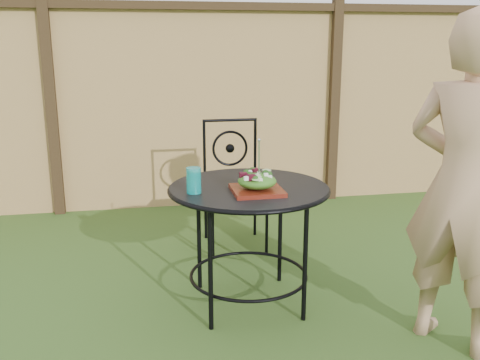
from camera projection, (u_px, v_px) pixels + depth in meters
The scene contains 9 objects.
ground at pixel (246, 312), 3.10m from camera, with size 60.00×60.00×0.00m, color #254516.
fence at pixel (199, 106), 4.95m from camera, with size 8.00×0.12×1.90m.
patio_table at pixel (249, 209), 3.07m from camera, with size 0.92×0.92×0.72m.
patio_chair at pixel (234, 180), 4.05m from camera, with size 0.46×0.46×0.95m.
diner at pixel (466, 186), 2.59m from camera, with size 0.61×0.40×1.68m, color tan.
salad_plate at pixel (257, 190), 2.90m from camera, with size 0.27×0.27×0.02m, color #51170B.
salad at pixel (257, 181), 2.89m from camera, with size 0.21×0.21×0.08m, color #235614.
fork at pixel (259, 158), 2.86m from camera, with size 0.01×0.01×0.18m, color silver.
drinking_glass at pixel (194, 180), 2.88m from camera, with size 0.08×0.08×0.14m, color #0C9593.
Camera 1 is at (-0.57, -2.75, 1.51)m, focal length 40.00 mm.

